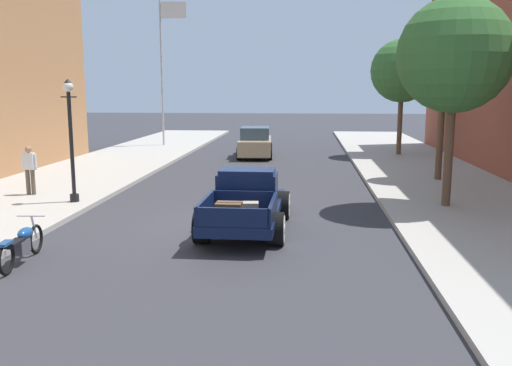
% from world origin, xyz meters
% --- Properties ---
extents(ground_plane, '(140.00, 140.00, 0.00)m').
position_xyz_m(ground_plane, '(0.00, 0.00, 0.00)').
color(ground_plane, '#333338').
extents(sidewalk_right, '(5.50, 64.00, 0.15)m').
position_xyz_m(sidewalk_right, '(7.25, 0.00, 0.07)').
color(sidewalk_right, '#ADA89E').
rests_on(sidewalk_right, ground).
extents(hotrod_truck_navy, '(2.25, 4.97, 1.58)m').
position_xyz_m(hotrod_truck_navy, '(0.57, -0.32, 0.75)').
color(hotrod_truck_navy, '#0F1938').
rests_on(hotrod_truck_navy, ground).
extents(motorcycle_parked, '(0.62, 2.12, 0.93)m').
position_xyz_m(motorcycle_parked, '(-3.87, -3.80, 0.44)').
color(motorcycle_parked, black).
rests_on(motorcycle_parked, ground).
extents(car_background_tan, '(2.07, 4.40, 1.65)m').
position_xyz_m(car_background_tan, '(-0.63, 15.00, 0.77)').
color(car_background_tan, tan).
rests_on(car_background_tan, ground).
extents(pedestrian_sidewalk_left, '(0.53, 0.22, 1.65)m').
position_xyz_m(pedestrian_sidewalk_left, '(-7.15, 2.85, 1.09)').
color(pedestrian_sidewalk_left, brown).
rests_on(pedestrian_sidewalk_left, sidewalk_left).
extents(street_lamp_near, '(0.50, 0.32, 3.85)m').
position_xyz_m(street_lamp_near, '(-5.19, 1.85, 2.39)').
color(street_lamp_near, black).
rests_on(street_lamp_near, sidewalk_left).
extents(flagpole, '(1.74, 0.16, 9.16)m').
position_xyz_m(flagpole, '(-6.74, 19.57, 5.77)').
color(flagpole, '#B2B2B7').
rests_on(flagpole, sidewalk_left).
extents(street_tree_nearest, '(3.39, 3.39, 6.21)m').
position_xyz_m(street_tree_nearest, '(6.43, 2.33, 4.64)').
color(street_tree_nearest, brown).
rests_on(street_tree_nearest, sidewalk_right).
extents(street_tree_second, '(2.02, 2.02, 5.03)m').
position_xyz_m(street_tree_second, '(7.36, 7.34, 4.11)').
color(street_tree_second, brown).
rests_on(street_tree_second, sidewalk_right).
extents(street_tree_third, '(3.38, 3.38, 6.20)m').
position_xyz_m(street_tree_third, '(7.24, 15.84, 4.64)').
color(street_tree_third, brown).
rests_on(street_tree_third, sidewalk_right).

